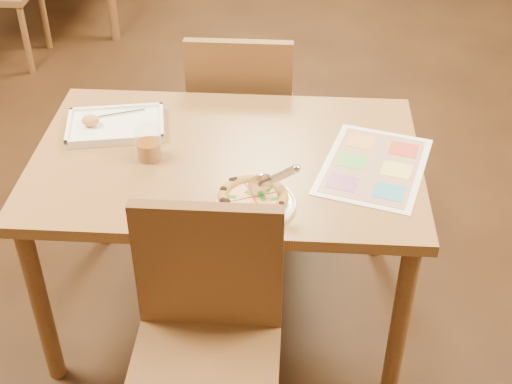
# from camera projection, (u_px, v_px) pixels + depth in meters

# --- Properties ---
(dining_table) EXTENTS (1.30, 0.85, 0.72)m
(dining_table) POSITION_uv_depth(u_px,v_px,m) (227.00, 176.00, 2.44)
(dining_table) COLOR brown
(dining_table) RESTS_ON ground
(chair_near) EXTENTS (0.42, 0.42, 0.47)m
(chair_near) POSITION_uv_depth(u_px,v_px,m) (206.00, 320.00, 2.00)
(chair_near) COLOR brown
(chair_near) RESTS_ON ground
(chair_far) EXTENTS (0.42, 0.42, 0.47)m
(chair_far) POSITION_uv_depth(u_px,v_px,m) (241.00, 106.00, 2.96)
(chair_far) COLOR brown
(chair_far) RESTS_ON ground
(plate) EXTENTS (0.25, 0.25, 0.01)m
(plate) POSITION_uv_depth(u_px,v_px,m) (256.00, 203.00, 2.17)
(plate) COLOR white
(plate) RESTS_ON dining_table
(pizza) EXTENTS (0.22, 0.22, 0.03)m
(pizza) POSITION_uv_depth(u_px,v_px,m) (253.00, 198.00, 2.16)
(pizza) COLOR #BE8041
(pizza) RESTS_ON plate
(pizza_cutter) EXTENTS (0.15, 0.06, 0.09)m
(pizza_cutter) POSITION_uv_depth(u_px,v_px,m) (273.00, 180.00, 2.14)
(pizza_cutter) COLOR silver
(pizza_cutter) RESTS_ON pizza
(appetizer_tray) EXTENTS (0.37, 0.29, 0.06)m
(appetizer_tray) POSITION_uv_depth(u_px,v_px,m) (114.00, 126.00, 2.52)
(appetizer_tray) COLOR white
(appetizer_tray) RESTS_ON dining_table
(glass_tumbler) EXTENTS (0.09, 0.09, 0.11)m
(glass_tumbler) POSITION_uv_depth(u_px,v_px,m) (149.00, 145.00, 2.35)
(glass_tumbler) COLOR #793909
(glass_tumbler) RESTS_ON dining_table
(menu) EXTENTS (0.43, 0.52, 0.00)m
(menu) POSITION_uv_depth(u_px,v_px,m) (374.00, 166.00, 2.34)
(menu) COLOR white
(menu) RESTS_ON dining_table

